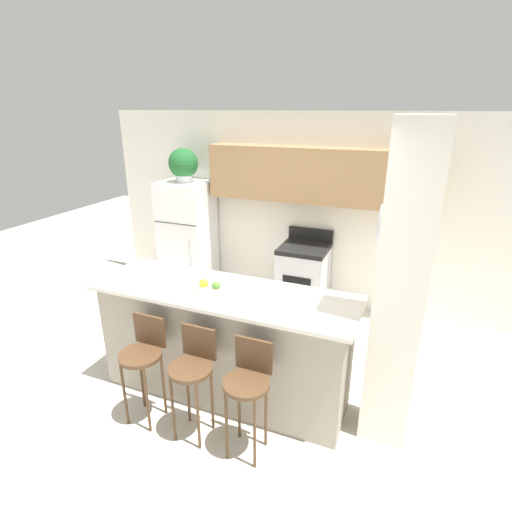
% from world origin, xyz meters
% --- Properties ---
extents(ground_plane, '(14.00, 14.00, 0.00)m').
position_xyz_m(ground_plane, '(0.00, 0.00, 0.00)').
color(ground_plane, beige).
extents(wall_back, '(5.60, 0.38, 2.55)m').
position_xyz_m(wall_back, '(0.11, 2.18, 1.49)').
color(wall_back, silver).
rests_on(wall_back, ground_plane).
extents(pillar_right, '(0.38, 0.32, 2.55)m').
position_xyz_m(pillar_right, '(1.45, 0.05, 1.28)').
color(pillar_right, silver).
rests_on(pillar_right, ground_plane).
extents(counter_bar, '(2.40, 0.76, 1.08)m').
position_xyz_m(counter_bar, '(0.00, 0.00, 0.54)').
color(counter_bar, gray).
rests_on(counter_bar, ground_plane).
extents(refrigerator, '(0.69, 0.62, 1.62)m').
position_xyz_m(refrigerator, '(-1.53, 1.90, 0.81)').
color(refrigerator, white).
rests_on(refrigerator, ground_plane).
extents(stove_range, '(0.61, 0.63, 1.07)m').
position_xyz_m(stove_range, '(0.22, 1.91, 0.46)').
color(stove_range, silver).
rests_on(stove_range, ground_plane).
extents(bar_stool_left, '(0.36, 0.36, 0.95)m').
position_xyz_m(bar_stool_left, '(-0.48, -0.55, 0.63)').
color(bar_stool_left, '#4C331E').
rests_on(bar_stool_left, ground_plane).
extents(bar_stool_mid, '(0.36, 0.36, 0.95)m').
position_xyz_m(bar_stool_mid, '(0.00, -0.55, 0.63)').
color(bar_stool_mid, '#4C331E').
rests_on(bar_stool_mid, ground_plane).
extents(bar_stool_right, '(0.36, 0.36, 0.95)m').
position_xyz_m(bar_stool_right, '(0.48, -0.55, 0.63)').
color(bar_stool_right, '#4C331E').
rests_on(bar_stool_right, ground_plane).
extents(potted_plant_on_fridge, '(0.40, 0.40, 0.46)m').
position_xyz_m(potted_plant_on_fridge, '(-1.53, 1.90, 1.86)').
color(potted_plant_on_fridge, silver).
rests_on(potted_plant_on_fridge, refrigerator).
extents(fruit_bowl, '(0.28, 0.28, 0.12)m').
position_xyz_m(fruit_bowl, '(-0.08, -0.06, 1.11)').
color(fruit_bowl, silver).
rests_on(fruit_bowl, counter_bar).
extents(trash_bin, '(0.28, 0.28, 0.38)m').
position_xyz_m(trash_bin, '(-0.96, 1.70, 0.19)').
color(trash_bin, '#59595B').
rests_on(trash_bin, ground_plane).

